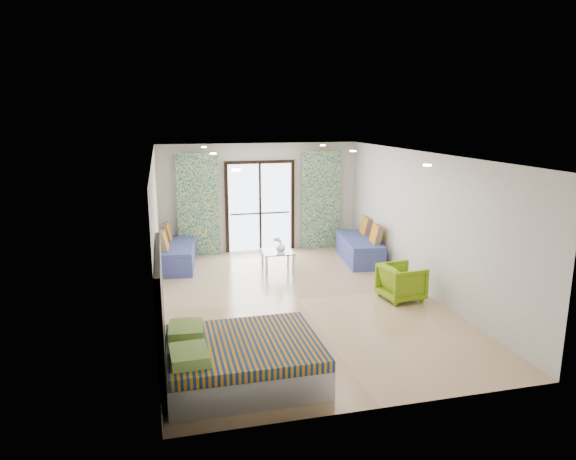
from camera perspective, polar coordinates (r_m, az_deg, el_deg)
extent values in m
cube|color=black|center=(12.76, -3.17, 7.55)|extent=(1.76, 0.08, 0.08)
cube|color=black|center=(12.78, -6.81, 2.33)|extent=(0.08, 0.08, 2.20)
cube|color=black|center=(13.09, 0.51, 2.66)|extent=(0.08, 0.08, 2.20)
cube|color=black|center=(12.91, -3.11, 2.50)|extent=(0.05, 0.06, 2.20)
cube|color=#595451|center=(12.96, -3.12, 1.87)|extent=(1.52, 0.03, 0.04)
cube|color=white|center=(12.56, -9.97, 2.73)|extent=(1.00, 0.10, 2.50)
cube|color=white|center=(13.13, 3.67, 3.33)|extent=(1.00, 0.10, 2.50)
cylinder|color=#FFE0B2|center=(6.88, -5.80, 6.65)|extent=(0.12, 0.12, 0.02)
cylinder|color=#FFE0B2|center=(7.78, 15.22, 6.97)|extent=(0.12, 0.12, 0.02)
cylinder|color=#FFE0B2|center=(9.85, -8.32, 8.41)|extent=(0.12, 0.12, 0.02)
cylinder|color=#FFE0B2|center=(10.50, 7.24, 8.70)|extent=(0.12, 0.12, 0.02)
cylinder|color=#FFE0B2|center=(11.84, -9.30, 9.09)|extent=(0.12, 0.12, 0.02)
cylinder|color=#FFE0B2|center=(12.38, 3.89, 9.38)|extent=(0.12, 0.12, 0.02)
cube|color=black|center=(6.51, -13.96, -8.74)|extent=(0.06, 2.10, 1.50)
cube|color=silver|center=(7.69, -14.07, -5.39)|extent=(0.02, 0.10, 0.10)
cube|color=silver|center=(6.93, -4.90, -14.80)|extent=(1.96, 1.57, 0.39)
cube|color=navy|center=(6.81, -4.94, -12.78)|extent=(1.94, 1.60, 0.15)
cube|color=#1C7A80|center=(6.35, -10.91, -13.52)|extent=(0.47, 0.56, 0.14)
cube|color=#1C7A80|center=(7.03, -11.26, -10.86)|extent=(0.48, 0.57, 0.14)
cube|color=#3A458B|center=(11.95, -12.12, -3.00)|extent=(0.91, 1.93, 0.41)
cube|color=#3A458B|center=(11.89, -12.18, -1.80)|extent=(0.89, 1.89, 0.10)
cube|color=navy|center=(11.43, -13.68, -1.22)|extent=(0.25, 0.49, 0.43)
cube|color=navy|center=(12.28, -13.30, -0.25)|extent=(0.25, 0.49, 0.43)
cube|color=#3A458B|center=(12.30, 7.91, -2.35)|extent=(0.99, 2.01, 0.43)
cube|color=#3A458B|center=(12.23, 7.95, -1.14)|extent=(0.97, 1.97, 0.11)
cube|color=navy|center=(11.83, 9.78, -0.46)|extent=(0.28, 0.51, 0.45)
cube|color=navy|center=(12.67, 8.66, 0.46)|extent=(0.28, 0.51, 0.45)
cylinder|color=silver|center=(11.03, -2.40, -3.99)|extent=(0.06, 0.06, 0.43)
cylinder|color=silver|center=(11.13, 0.59, -3.83)|extent=(0.06, 0.06, 0.43)
cylinder|color=silver|center=(11.59, -2.85, -3.17)|extent=(0.06, 0.06, 0.43)
cylinder|color=silver|center=(11.68, 0.00, -3.02)|extent=(0.06, 0.06, 0.43)
cube|color=#8CA59E|center=(11.30, -1.17, -2.43)|extent=(0.70, 0.70, 0.02)
sphere|color=white|center=(11.24, -0.90, -1.25)|extent=(0.08, 0.08, 0.08)
sphere|color=white|center=(11.28, -1.22, -1.09)|extent=(0.08, 0.08, 0.08)
sphere|color=white|center=(11.22, -1.45, -1.06)|extent=(0.08, 0.08, 0.08)
sphere|color=white|center=(11.17, -1.12, -1.00)|extent=(0.08, 0.08, 0.08)
imported|color=white|center=(11.23, -0.81, -1.92)|extent=(0.27, 0.28, 0.21)
imported|color=#77A114|center=(9.83, 12.52, -5.49)|extent=(0.75, 0.79, 0.73)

